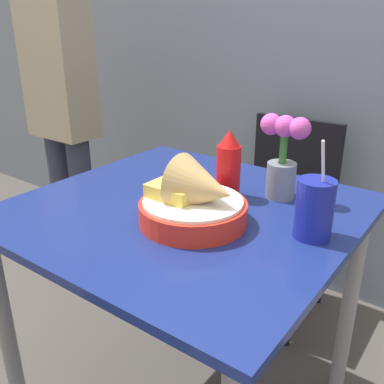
% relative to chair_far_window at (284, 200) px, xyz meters
% --- Properties ---
extents(wall_window, '(7.00, 0.06, 2.60)m').
position_rel_chair_far_window_xyz_m(wall_window, '(0.04, 0.25, 0.78)').
color(wall_window, slate).
rests_on(wall_window, ground_plane).
extents(dining_table, '(0.91, 0.87, 0.78)m').
position_rel_chair_far_window_xyz_m(dining_table, '(0.04, -0.78, 0.14)').
color(dining_table, navy).
rests_on(dining_table, ground_plane).
extents(chair_far_window, '(0.40, 0.40, 0.87)m').
position_rel_chair_far_window_xyz_m(chair_far_window, '(0.00, 0.00, 0.00)').
color(chair_far_window, black).
rests_on(chair_far_window, ground_plane).
extents(food_basket, '(0.28, 0.28, 0.18)m').
position_rel_chair_far_window_xyz_m(food_basket, '(0.13, -0.85, 0.32)').
color(food_basket, red).
rests_on(food_basket, dining_table).
extents(ketchup_bottle, '(0.07, 0.07, 0.20)m').
position_rel_chair_far_window_xyz_m(ketchup_bottle, '(0.10, -0.65, 0.36)').
color(ketchup_bottle, red).
rests_on(ketchup_bottle, dining_table).
extents(drink_cup, '(0.09, 0.09, 0.25)m').
position_rel_chair_far_window_xyz_m(drink_cup, '(0.40, -0.74, 0.33)').
color(drink_cup, '#192399').
rests_on(drink_cup, dining_table).
extents(flower_vase, '(0.15, 0.08, 0.24)m').
position_rel_chair_far_window_xyz_m(flower_vase, '(0.22, -0.56, 0.39)').
color(flower_vase, gray).
rests_on(flower_vase, dining_table).
extents(person_standing, '(0.32, 0.18, 1.55)m').
position_rel_chair_far_window_xyz_m(person_standing, '(-0.96, -0.42, 0.37)').
color(person_standing, '#2D3347').
rests_on(person_standing, ground_plane).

